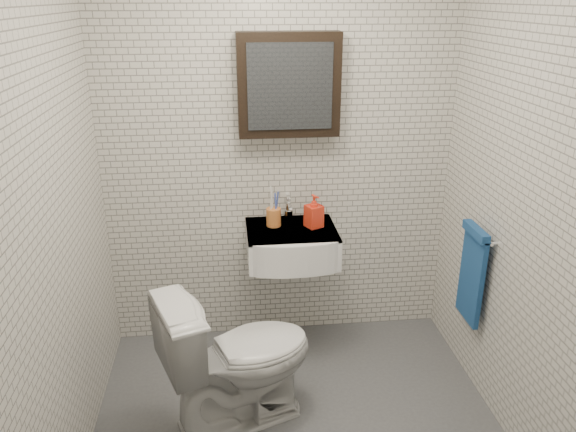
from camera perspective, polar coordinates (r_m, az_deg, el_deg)
The scene contains 9 objects.
ground at distance 3.25m, azimuth 1.07°, elevation -20.72°, with size 2.20×2.00×0.01m, color #4C4F54.
room_shell at distance 2.51m, azimuth 1.30°, elevation 4.77°, with size 2.22×2.02×2.51m.
washbasin at distance 3.45m, azimuth 0.42°, elevation -3.01°, with size 0.55×0.50×0.20m.
faucet at distance 3.57m, azimuth 0.06°, elevation 0.65°, with size 0.06×0.20×0.15m.
mirror_cabinet at distance 3.37m, azimuth 0.07°, elevation 13.16°, with size 0.60×0.15×0.60m.
towel_rail at distance 3.39m, azimuth 18.23°, elevation -5.26°, with size 0.09×0.30×0.58m.
toothbrush_cup at distance 3.48m, azimuth -1.47°, elevation -0.02°, with size 0.11×0.11×0.25m.
soap_bottle at distance 3.45m, azimuth 2.65°, elevation 0.51°, with size 0.09×0.10×0.21m, color #EB5118.
toilet at distance 3.07m, azimuth -5.04°, elevation -14.04°, with size 0.46×0.80×0.82m, color silver.
Camera 1 is at (-0.32, -2.38, 2.19)m, focal length 35.00 mm.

